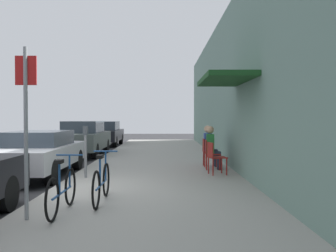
% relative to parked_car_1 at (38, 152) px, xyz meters
% --- Properties ---
extents(ground_plane, '(60.00, 60.00, 0.00)m').
position_rel_parked_car_1_xyz_m(ground_plane, '(1.10, -2.55, -0.68)').
color(ground_plane, '#2D2D30').
extents(sidewalk_slab, '(4.50, 32.00, 0.12)m').
position_rel_parked_car_1_xyz_m(sidewalk_slab, '(3.35, -0.55, -0.62)').
color(sidewalk_slab, '#9E9B93').
rests_on(sidewalk_slab, ground_plane).
extents(building_facade, '(1.40, 32.00, 5.23)m').
position_rel_parked_car_1_xyz_m(building_facade, '(5.74, -0.55, 1.94)').
color(building_facade, gray).
rests_on(building_facade, ground_plane).
extents(parked_car_1, '(1.80, 4.40, 1.27)m').
position_rel_parked_car_1_xyz_m(parked_car_1, '(0.00, 0.00, 0.00)').
color(parked_car_1, '#B7B7BC').
rests_on(parked_car_1, ground_plane).
extents(parked_car_2, '(1.80, 4.40, 1.50)m').
position_rel_parked_car_1_xyz_m(parked_car_2, '(0.00, 5.73, 0.09)').
color(parked_car_2, '#47514C').
rests_on(parked_car_2, ground_plane).
extents(parked_car_3, '(1.80, 4.40, 1.43)m').
position_rel_parked_car_1_xyz_m(parked_car_3, '(0.00, 11.63, 0.06)').
color(parked_car_3, black).
rests_on(parked_car_3, ground_plane).
extents(parking_meter, '(0.12, 0.10, 1.32)m').
position_rel_parked_car_1_xyz_m(parking_meter, '(1.55, -0.96, 0.21)').
color(parking_meter, slate).
rests_on(parking_meter, sidewalk_slab).
extents(street_sign, '(0.32, 0.06, 2.60)m').
position_rel_parked_car_1_xyz_m(street_sign, '(1.50, -4.88, 0.96)').
color(street_sign, gray).
rests_on(street_sign, sidewalk_slab).
extents(bicycle_0, '(0.46, 1.71, 0.90)m').
position_rel_parked_car_1_xyz_m(bicycle_0, '(2.44, -3.76, -0.20)').
color(bicycle_0, black).
rests_on(bicycle_0, sidewalk_slab).
extents(bicycle_1, '(0.46, 1.71, 0.90)m').
position_rel_parked_car_1_xyz_m(bicycle_1, '(1.93, -4.48, -0.20)').
color(bicycle_1, black).
rests_on(bicycle_1, sidewalk_slab).
extents(cafe_chair_0, '(0.52, 0.52, 0.87)m').
position_rel_parked_car_1_xyz_m(cafe_chair_0, '(4.93, -0.48, -0.06)').
color(cafe_chair_0, maroon).
rests_on(cafe_chair_0, sidewalk_slab).
extents(cafe_chair_1, '(0.47, 0.47, 0.87)m').
position_rel_parked_car_1_xyz_m(cafe_chair_1, '(4.93, 0.51, -0.06)').
color(cafe_chair_1, maroon).
rests_on(cafe_chair_1, sidewalk_slab).
extents(seated_patron_1, '(0.44, 0.38, 1.29)m').
position_rel_parked_car_1_xyz_m(seated_patron_1, '(4.99, 0.51, 0.14)').
color(seated_patron_1, '#232838').
rests_on(seated_patron_1, sidewalk_slab).
extents(cafe_chair_2, '(0.44, 0.44, 0.87)m').
position_rel_parked_car_1_xyz_m(cafe_chair_2, '(4.93, 1.21, -0.06)').
color(cafe_chair_2, maroon).
rests_on(cafe_chair_2, sidewalk_slab).
extents(seated_patron_2, '(0.43, 0.36, 1.29)m').
position_rel_parked_car_1_xyz_m(seated_patron_2, '(4.99, 1.21, 0.14)').
color(seated_patron_2, '#232838').
rests_on(seated_patron_2, sidewalk_slab).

